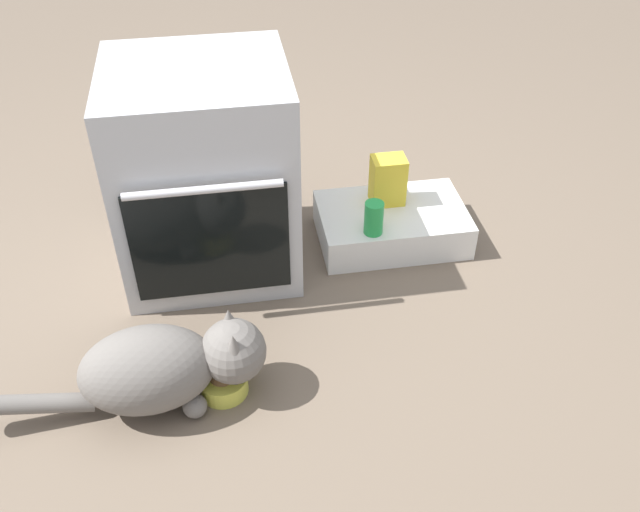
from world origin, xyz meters
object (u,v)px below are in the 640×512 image
at_px(pantry_cabinet, 392,224).
at_px(cat, 165,366).
at_px(oven, 205,173).
at_px(snack_bag, 388,180).
at_px(soda_can, 374,218).
at_px(food_bowl, 223,382).

height_order(pantry_cabinet, cat, cat).
distance_m(oven, snack_bag, 0.66).
xyz_separation_m(pantry_cabinet, soda_can, (-0.10, -0.12, 0.12)).
distance_m(oven, pantry_cabinet, 0.71).
relative_size(cat, snack_bag, 4.46).
bearing_deg(food_bowl, cat, -176.84).
distance_m(food_bowl, snack_bag, 0.95).
height_order(pantry_cabinet, food_bowl, pantry_cabinet).
relative_size(cat, soda_can, 6.69).
xyz_separation_m(cat, snack_bag, (0.79, 0.69, 0.08)).
height_order(food_bowl, cat, cat).
distance_m(oven, cat, 0.68).
distance_m(pantry_cabinet, snack_bag, 0.17).
relative_size(oven, pantry_cabinet, 1.35).
height_order(snack_bag, soda_can, snack_bag).
height_order(food_bowl, snack_bag, snack_bag).
bearing_deg(oven, soda_can, -11.64).
height_order(oven, snack_bag, oven).
bearing_deg(oven, pantry_cabinet, 0.44).
relative_size(food_bowl, cat, 0.18).
xyz_separation_m(oven, snack_bag, (0.64, 0.06, -0.14)).
height_order(pantry_cabinet, soda_can, soda_can).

